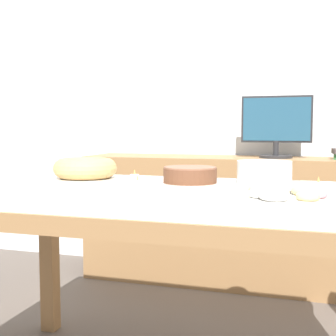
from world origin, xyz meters
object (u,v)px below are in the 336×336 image
object	(u,v)px
tealight_near_front	(138,181)
tealight_left_edge	(318,184)
computer_monitor	(276,127)
cake_golden_bundt	(85,170)
pastry_platter	(286,197)
cake_chocolate_round	(190,177)
tealight_right_edge	(135,176)
plate_stack	(264,172)

from	to	relation	value
tealight_near_front	tealight_left_edge	bearing A→B (deg)	10.76
computer_monitor	tealight_left_edge	bearing A→B (deg)	-77.92
cake_golden_bundt	pastry_platter	distance (m)	0.87
pastry_platter	tealight_near_front	size ratio (longest dim) A/B	9.25
cake_golden_bundt	cake_chocolate_round	bearing A→B (deg)	-3.71
pastry_platter	tealight_near_front	world-z (taller)	pastry_platter
cake_chocolate_round	tealight_near_front	xyz separation A→B (m)	(-0.21, -0.01, -0.02)
computer_monitor	tealight_right_edge	distance (m)	1.18
cake_golden_bundt	plate_stack	distance (m)	0.72
tealight_near_front	tealight_right_edge	world-z (taller)	same
cake_golden_bundt	tealight_left_edge	bearing A→B (deg)	5.70
pastry_platter	plate_stack	size ratio (longest dim) A/B	1.76
cake_chocolate_round	tealight_near_front	size ratio (longest dim) A/B	6.96
cake_chocolate_round	plate_stack	size ratio (longest dim) A/B	1.33
tealight_right_edge	plate_stack	bearing A→B (deg)	-5.11
tealight_left_edge	tealight_right_edge	xyz separation A→B (m)	(-0.76, 0.07, 0.00)
plate_stack	tealight_right_edge	bearing A→B (deg)	174.89
computer_monitor	tealight_right_edge	xyz separation A→B (m)	(-0.52, -1.04, -0.21)
pastry_platter	tealight_left_edge	size ratio (longest dim) A/B	9.25
tealight_left_edge	cake_golden_bundt	bearing A→B (deg)	-174.30
cake_chocolate_round	tealight_left_edge	distance (m)	0.48
tealight_left_edge	tealight_right_edge	world-z (taller)	same
tealight_left_edge	tealight_near_front	world-z (taller)	same
cake_chocolate_round	cake_golden_bundt	distance (m)	0.45
cake_golden_bundt	tealight_right_edge	size ratio (longest dim) A/B	7.29
cake_golden_bundt	tealight_left_edge	distance (m)	0.92
cake_chocolate_round	plate_stack	world-z (taller)	plate_stack
computer_monitor	tealight_right_edge	size ratio (longest dim) A/B	10.60
cake_golden_bundt	computer_monitor	bearing A→B (deg)	60.66
cake_chocolate_round	plate_stack	bearing A→B (deg)	28.19
tealight_right_edge	cake_golden_bundt	bearing A→B (deg)	-133.81
pastry_platter	plate_stack	world-z (taller)	plate_stack
tealight_left_edge	tealight_near_front	size ratio (longest dim) A/B	1.00
computer_monitor	tealight_right_edge	bearing A→B (deg)	-116.60
cake_chocolate_round	pastry_platter	world-z (taller)	cake_chocolate_round
cake_chocolate_round	tealight_near_front	bearing A→B (deg)	-178.05
pastry_platter	cake_chocolate_round	bearing A→B (deg)	142.73
pastry_platter	tealight_right_edge	world-z (taller)	pastry_platter
computer_monitor	cake_golden_bundt	distance (m)	1.39
plate_stack	tealight_right_edge	size ratio (longest dim) A/B	5.25
computer_monitor	cake_golden_bundt	size ratio (longest dim) A/B	1.45
cake_golden_bundt	pastry_platter	world-z (taller)	cake_golden_bundt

